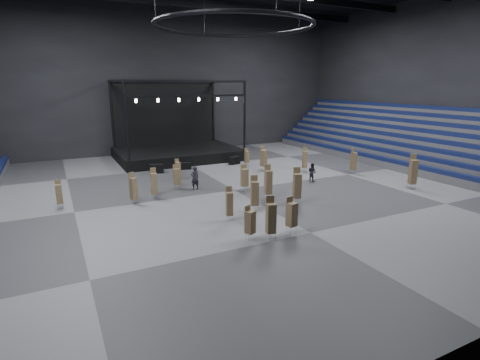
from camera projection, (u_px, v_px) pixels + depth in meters
name	position (u px, v px, depth m)	size (l,w,h in m)	color
floor	(235.00, 190.00, 31.64)	(50.00, 50.00, 0.00)	#57575A
wall_back	(162.00, 82.00, 47.55)	(50.00, 0.20, 18.00)	black
wall_right	(442.00, 81.00, 40.30)	(0.20, 42.00, 18.00)	black
bleachers_right	(421.00, 149.00, 41.22)	(7.20, 40.00, 6.40)	#474749
stage	(176.00, 146.00, 45.31)	(14.00, 10.00, 9.20)	black
truss_ring	(234.00, 26.00, 28.39)	(12.30, 12.30, 5.15)	black
flight_case_left	(157.00, 169.00, 37.65)	(1.34, 0.67, 0.89)	black
flight_case_mid	(186.00, 166.00, 39.31)	(1.07, 0.53, 0.71)	black
flight_case_right	(234.00, 160.00, 41.81)	(1.28, 0.64, 0.85)	black
chair_stack_0	(178.00, 168.00, 35.18)	(0.48, 0.48, 1.91)	silver
chair_stack_1	(268.00, 182.00, 28.83)	(0.58, 0.58, 2.74)	silver
chair_stack_2	(229.00, 203.00, 24.35)	(0.51, 0.51, 2.29)	silver
chair_stack_3	(264.00, 158.00, 38.58)	(0.69, 0.69, 2.56)	silver
chair_stack_4	(247.00, 157.00, 40.66)	(0.43, 0.43, 1.97)	silver
chair_stack_5	(413.00, 171.00, 31.64)	(0.71, 0.71, 3.03)	silver
chair_stack_6	(305.00, 159.00, 38.05)	(0.57, 0.57, 2.51)	silver
chair_stack_7	(154.00, 183.00, 29.00)	(0.49, 0.49, 2.45)	silver
chair_stack_8	(292.00, 214.00, 22.30)	(0.62, 0.62, 2.23)	silver
chair_stack_9	(250.00, 222.00, 21.33)	(0.64, 0.64, 2.04)	silver
chair_stack_10	(177.00, 176.00, 31.59)	(0.52, 0.52, 2.14)	silver
chair_stack_11	(255.00, 193.00, 26.15)	(0.64, 0.64, 2.56)	silver
chair_stack_12	(271.00, 217.00, 21.29)	(0.60, 0.60, 2.59)	silver
chair_stack_13	(297.00, 185.00, 27.72)	(0.69, 0.69, 2.77)	silver
chair_stack_14	(353.00, 161.00, 37.08)	(0.55, 0.55, 2.62)	silver
chair_stack_15	(133.00, 188.00, 27.71)	(0.57, 0.57, 2.41)	silver
chair_stack_16	(59.00, 194.00, 26.81)	(0.43, 0.43, 2.09)	silver
chair_stack_17	(244.00, 177.00, 31.04)	(0.53, 0.53, 2.28)	silver
man_center	(195.00, 178.00, 31.58)	(0.73, 0.48, 2.01)	black
crew_member	(312.00, 172.00, 34.43)	(0.82, 0.64, 1.68)	black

